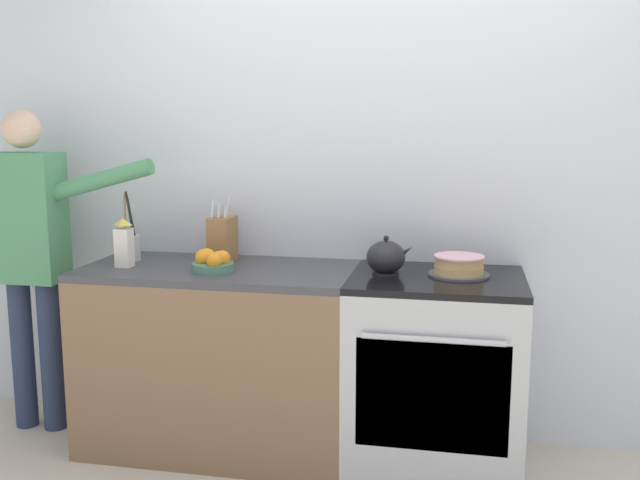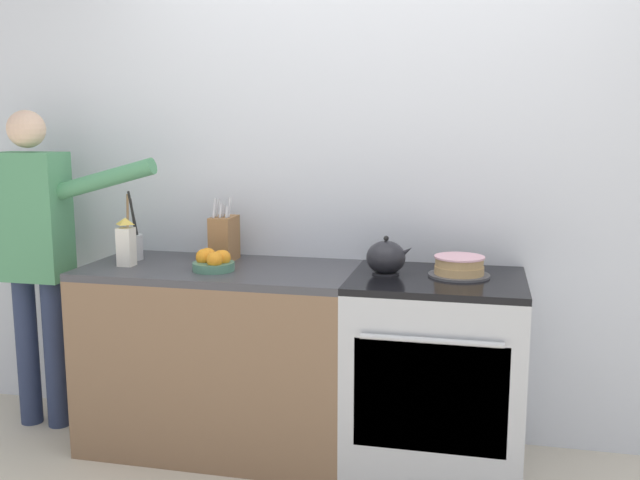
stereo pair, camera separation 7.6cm
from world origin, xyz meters
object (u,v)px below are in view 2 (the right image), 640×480
Objects in this scene: tea_kettle at (386,258)px; milk_carton at (126,243)px; fruit_bowl at (213,261)px; layer_cake at (459,267)px; stove_range at (435,373)px; knife_block at (224,238)px; utensil_crock at (133,245)px; person_baker at (35,242)px.

tea_kettle is 0.93× the size of milk_carton.
milk_carton is at bearing 178.48° from fruit_bowl.
stove_range is at bearing -155.04° from layer_cake.
milk_carton is at bearing -150.75° from knife_block.
fruit_bowl reaches higher than stove_range.
layer_cake is 1.57m from utensil_crock.
layer_cake is (0.09, 0.04, 0.48)m from stove_range.
layer_cake is at bearing -0.99° from utensil_crock.
person_baker reaches higher than layer_cake.
milk_carton is at bearing -175.50° from tea_kettle.
fruit_bowl is at bearing -1.52° from milk_carton.
fruit_bowl is at bearing -175.07° from stove_range.
utensil_crock reaches higher than tea_kettle.
knife_block is at bearing 170.90° from tea_kettle.
person_baker is (-0.94, -0.14, -0.03)m from knife_block.
fruit_bowl is at bearing -0.54° from person_baker.
utensil_crock is at bearing 179.01° from layer_cake.
knife_block is at bearing 29.25° from milk_carton.
utensil_crock is at bearing -169.68° from knife_block.
tea_kettle is at bearing 4.50° from milk_carton.
fruit_bowl is (0.48, -0.16, -0.03)m from utensil_crock.
milk_carton is at bearing -177.02° from stove_range.
person_baker is (-2.07, -0.03, 0.04)m from layer_cake.
utensil_crock reaches higher than fruit_bowl.
fruit_bowl is (-1.10, -0.13, 0.00)m from layer_cake.
knife_block is (-0.81, 0.13, 0.04)m from tea_kettle.
stove_range is 0.55× the size of person_baker.
knife_block is at bearing 174.54° from layer_cake.
tea_kettle is at bearing 7.85° from fruit_bowl.
layer_cake is at bearing 6.71° from fruit_bowl.
person_baker is at bearing -179.22° from layer_cake.
knife_block is 0.46m from milk_carton.
utensil_crock reaches higher than stove_range.
tea_kettle is 0.78m from fruit_bowl.
person_baker is at bearing -171.79° from knife_block.
layer_cake is 0.79× the size of utensil_crock.
stove_range is at bearing -8.23° from knife_block.
tea_kettle is (-0.23, 0.02, 0.51)m from stove_range.
person_baker is (-0.98, 0.10, 0.03)m from fruit_bowl.
knife_block reaches higher than milk_carton.
layer_cake is 0.87× the size of knife_block.
knife_block is at bearing 10.32° from utensil_crock.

